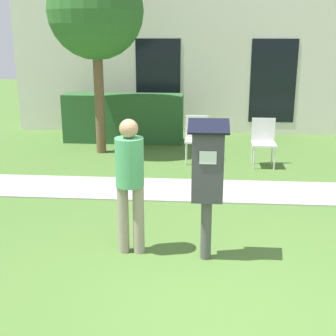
{
  "coord_description": "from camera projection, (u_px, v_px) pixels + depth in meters",
  "views": [
    {
      "loc": [
        -0.22,
        -3.99,
        2.51
      ],
      "look_at": [
        -0.62,
        0.91,
        1.05
      ],
      "focal_mm": 50.0,
      "sensor_mm": 36.0,
      "label": 1
    }
  ],
  "objects": [
    {
      "name": "sidewalk",
      "position": [
        217.0,
        191.0,
        7.54
      ],
      "size": [
        12.0,
        1.1,
        0.02
      ],
      "color": "#A3A099",
      "rests_on": "ground"
    },
    {
      "name": "hedge_row",
      "position": [
        124.0,
        118.0,
        10.74
      ],
      "size": [
        2.73,
        0.6,
        1.1
      ],
      "color": "#285628",
      "rests_on": "ground"
    },
    {
      "name": "parking_meter",
      "position": [
        207.0,
        173.0,
        5.06
      ],
      "size": [
        0.44,
        0.31,
        1.59
      ],
      "color": "#4C4C4C",
      "rests_on": "ground"
    },
    {
      "name": "building_facade",
      "position": [
        215.0,
        68.0,
        11.46
      ],
      "size": [
        10.0,
        0.26,
        3.2
      ],
      "color": "silver",
      "rests_on": "ground"
    },
    {
      "name": "outdoor_chair_middle",
      "position": [
        263.0,
        138.0,
        8.85
      ],
      "size": [
        0.44,
        0.44,
        0.9
      ],
      "rotation": [
        0.0,
        0.0,
        -0.32
      ],
      "color": "silver",
      "rests_on": "ground"
    },
    {
      "name": "outdoor_chair_left",
      "position": [
        196.0,
        135.0,
        9.13
      ],
      "size": [
        0.44,
        0.44,
        0.9
      ],
      "rotation": [
        0.0,
        0.0,
        -0.16
      ],
      "color": "silver",
      "rests_on": "ground"
    },
    {
      "name": "ground_plane",
      "position": [
        224.0,
        301.0,
        4.51
      ],
      "size": [
        40.0,
        40.0,
        0.0
      ],
      "primitive_type": "plane",
      "color": "#476B2D"
    },
    {
      "name": "person_standing",
      "position": [
        130.0,
        176.0,
        5.24
      ],
      "size": [
        0.32,
        0.32,
        1.58
      ],
      "rotation": [
        0.0,
        0.0,
        -0.26
      ],
      "color": "gray",
      "rests_on": "ground"
    },
    {
      "name": "tree",
      "position": [
        96.0,
        12.0,
        9.14
      ],
      "size": [
        1.9,
        1.9,
        3.82
      ],
      "color": "brown",
      "rests_on": "ground"
    }
  ]
}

